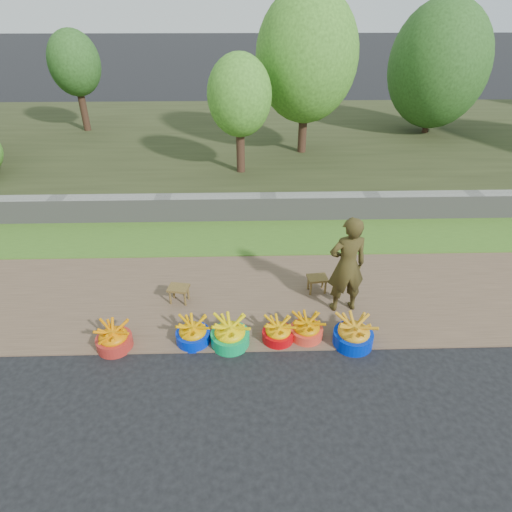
{
  "coord_description": "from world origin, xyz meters",
  "views": [
    {
      "loc": [
        -0.48,
        -4.32,
        4.17
      ],
      "look_at": [
        -0.33,
        1.3,
        0.75
      ],
      "focal_mm": 30.0,
      "sensor_mm": 36.0,
      "label": 1
    }
  ],
  "objects_px": {
    "basin_a": "(114,338)",
    "basin_e": "(307,329)",
    "stool_left": "(179,290)",
    "basin_d": "(278,332)",
    "stool_right": "(317,280)",
    "basin_b": "(193,333)",
    "basin_f": "(354,334)",
    "basin_c": "(230,334)",
    "vendor_woman": "(347,265)"
  },
  "relations": [
    {
      "from": "basin_a",
      "to": "basin_e",
      "type": "distance_m",
      "value": 2.68
    },
    {
      "from": "basin_a",
      "to": "stool_left",
      "type": "xyz_separation_m",
      "value": [
        0.77,
        1.0,
        0.08
      ]
    },
    {
      "from": "basin_d",
      "to": "stool_right",
      "type": "xyz_separation_m",
      "value": [
        0.71,
        1.13,
        0.09
      ]
    },
    {
      "from": "basin_b",
      "to": "basin_f",
      "type": "xyz_separation_m",
      "value": [
        2.23,
        -0.11,
        0.02
      ]
    },
    {
      "from": "basin_c",
      "to": "basin_d",
      "type": "bearing_deg",
      "value": 4.92
    },
    {
      "from": "basin_a",
      "to": "basin_c",
      "type": "xyz_separation_m",
      "value": [
        1.59,
        0.02,
        0.02
      ]
    },
    {
      "from": "basin_c",
      "to": "stool_left",
      "type": "distance_m",
      "value": 1.28
    },
    {
      "from": "basin_a",
      "to": "vendor_woman",
      "type": "xyz_separation_m",
      "value": [
        3.31,
        0.76,
        0.64
      ]
    },
    {
      "from": "basin_f",
      "to": "stool_right",
      "type": "bearing_deg",
      "value": 104.67
    },
    {
      "from": "basin_d",
      "to": "vendor_woman",
      "type": "bearing_deg",
      "value": 33.24
    },
    {
      "from": "basin_a",
      "to": "basin_e",
      "type": "bearing_deg",
      "value": 2.76
    },
    {
      "from": "basin_b",
      "to": "basin_f",
      "type": "distance_m",
      "value": 2.23
    },
    {
      "from": "stool_right",
      "to": "basin_b",
      "type": "bearing_deg",
      "value": -149.38
    },
    {
      "from": "basin_b",
      "to": "basin_d",
      "type": "bearing_deg",
      "value": -0.1
    },
    {
      "from": "basin_f",
      "to": "stool_left",
      "type": "relative_size",
      "value": 1.56
    },
    {
      "from": "basin_d",
      "to": "basin_c",
      "type": "bearing_deg",
      "value": -175.08
    },
    {
      "from": "basin_a",
      "to": "basin_d",
      "type": "bearing_deg",
      "value": 2.03
    },
    {
      "from": "basin_a",
      "to": "stool_right",
      "type": "xyz_separation_m",
      "value": [
        2.98,
        1.21,
        0.08
      ]
    },
    {
      "from": "vendor_woman",
      "to": "basin_d",
      "type": "bearing_deg",
      "value": 25.17
    },
    {
      "from": "basin_c",
      "to": "stool_left",
      "type": "xyz_separation_m",
      "value": [
        -0.83,
        0.97,
        0.06
      ]
    },
    {
      "from": "basin_d",
      "to": "basin_e",
      "type": "bearing_deg",
      "value": 6.8
    },
    {
      "from": "basin_b",
      "to": "vendor_woman",
      "type": "distance_m",
      "value": 2.42
    },
    {
      "from": "basin_d",
      "to": "basin_f",
      "type": "bearing_deg",
      "value": -5.7
    },
    {
      "from": "basin_c",
      "to": "basin_b",
      "type": "bearing_deg",
      "value": 173.41
    },
    {
      "from": "basin_e",
      "to": "stool_left",
      "type": "relative_size",
      "value": 1.32
    },
    {
      "from": "basin_f",
      "to": "basin_c",
      "type": "bearing_deg",
      "value": 178.47
    },
    {
      "from": "basin_c",
      "to": "basin_d",
      "type": "xyz_separation_m",
      "value": [
        0.67,
        0.06,
        -0.03
      ]
    },
    {
      "from": "basin_a",
      "to": "basin_b",
      "type": "bearing_deg",
      "value": 4.38
    },
    {
      "from": "basin_f",
      "to": "stool_right",
      "type": "height_order",
      "value": "basin_f"
    },
    {
      "from": "stool_left",
      "to": "vendor_woman",
      "type": "bearing_deg",
      "value": -5.23
    },
    {
      "from": "basin_b",
      "to": "basin_f",
      "type": "height_order",
      "value": "basin_f"
    },
    {
      "from": "basin_c",
      "to": "basin_f",
      "type": "relative_size",
      "value": 0.97
    },
    {
      "from": "basin_e",
      "to": "basin_f",
      "type": "distance_m",
      "value": 0.65
    },
    {
      "from": "basin_a",
      "to": "basin_b",
      "type": "distance_m",
      "value": 1.08
    },
    {
      "from": "basin_b",
      "to": "basin_e",
      "type": "relative_size",
      "value": 1.03
    },
    {
      "from": "basin_e",
      "to": "stool_right",
      "type": "distance_m",
      "value": 1.13
    },
    {
      "from": "basin_b",
      "to": "basin_c",
      "type": "relative_size",
      "value": 0.89
    },
    {
      "from": "basin_a",
      "to": "basin_b",
      "type": "height_order",
      "value": "basin_a"
    },
    {
      "from": "vendor_woman",
      "to": "basin_f",
      "type": "bearing_deg",
      "value": 81.48
    },
    {
      "from": "basin_a",
      "to": "basin_b",
      "type": "xyz_separation_m",
      "value": [
        1.08,
        0.08,
        -0.0
      ]
    },
    {
      "from": "basin_e",
      "to": "basin_d",
      "type": "bearing_deg",
      "value": -173.2
    },
    {
      "from": "basin_e",
      "to": "basin_f",
      "type": "relative_size",
      "value": 0.84
    },
    {
      "from": "stool_right",
      "to": "vendor_woman",
      "type": "height_order",
      "value": "vendor_woman"
    },
    {
      "from": "basin_e",
      "to": "stool_right",
      "type": "height_order",
      "value": "basin_e"
    },
    {
      "from": "basin_e",
      "to": "vendor_woman",
      "type": "xyz_separation_m",
      "value": [
        0.64,
        0.64,
        0.64
      ]
    },
    {
      "from": "basin_b",
      "to": "basin_c",
      "type": "distance_m",
      "value": 0.52
    },
    {
      "from": "basin_a",
      "to": "basin_f",
      "type": "relative_size",
      "value": 0.89
    },
    {
      "from": "basin_b",
      "to": "basin_d",
      "type": "height_order",
      "value": "basin_b"
    },
    {
      "from": "basin_a",
      "to": "vendor_woman",
      "type": "distance_m",
      "value": 3.45
    },
    {
      "from": "basin_f",
      "to": "basin_b",
      "type": "bearing_deg",
      "value": 177.29
    }
  ]
}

